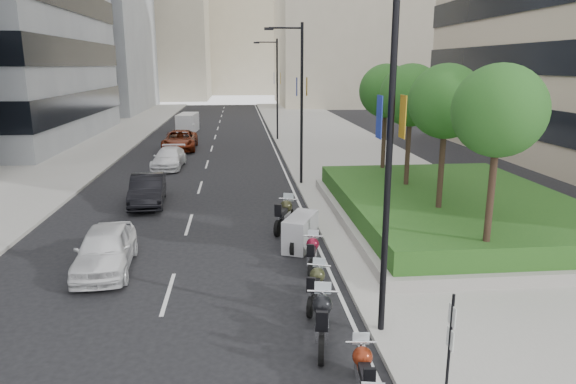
{
  "coord_description": "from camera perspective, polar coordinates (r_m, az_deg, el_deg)",
  "views": [
    {
      "loc": [
        0.75,
        -10.72,
        6.78
      ],
      "look_at": [
        2.61,
        8.42,
        2.0
      ],
      "focal_mm": 32.0,
      "sensor_mm": 36.0,
      "label": 1
    }
  ],
  "objects": [
    {
      "name": "building_cream_centre",
      "position": [
        131.3,
        -5.26,
        19.25
      ],
      "size": [
        30.0,
        24.0,
        38.0
      ],
      "primitive_type": "cube",
      "color": "#B7AD93",
      "rests_on": "ground"
    },
    {
      "name": "sidewalk_left",
      "position": [
        43.19,
        -22.68,
        3.95
      ],
      "size": [
        8.0,
        100.0,
        0.15
      ],
      "primitive_type": "cube",
      "color": "#9E9B93",
      "rests_on": "ground"
    },
    {
      "name": "car_d",
      "position": [
        43.02,
        -11.92,
        5.65
      ],
      "size": [
        2.69,
        5.68,
        1.57
      ],
      "primitive_type": "imported",
      "rotation": [
        0.0,
        0.0,
        0.01
      ],
      "color": "maroon",
      "rests_on": "ground"
    },
    {
      "name": "motorcycle_6",
      "position": [
        21.57,
        -0.41,
        -2.54
      ],
      "size": [
        1.14,
        2.32,
        1.22
      ],
      "rotation": [
        0.0,
        0.0,
        1.18
      ],
      "color": "black",
      "rests_on": "ground"
    },
    {
      "name": "sidewalk_right",
      "position": [
        42.08,
        5.86,
        4.72
      ],
      "size": [
        10.0,
        100.0,
        0.15
      ],
      "primitive_type": "cube",
      "color": "#9E9B93",
      "rests_on": "ground"
    },
    {
      "name": "lamp_post_2",
      "position": [
        46.87,
        -1.41,
        11.86
      ],
      "size": [
        2.34,
        0.45,
        9.0
      ],
      "color": "black",
      "rests_on": "ground"
    },
    {
      "name": "tree_0",
      "position": [
        16.69,
        22.4,
        8.27
      ],
      "size": [
        2.8,
        2.8,
        6.3
      ],
      "color": "#332319",
      "rests_on": "planter"
    },
    {
      "name": "motorcycle_5",
      "position": [
        19.46,
        1.4,
        -4.46
      ],
      "size": [
        1.61,
        2.25,
        1.27
      ],
      "rotation": [
        0.0,
        0.0,
        1.16
      ],
      "color": "black",
      "rests_on": "ground"
    },
    {
      "name": "lamp_post_0",
      "position": [
        12.32,
        10.55,
        5.73
      ],
      "size": [
        2.34,
        0.45,
        9.0
      ],
      "color": "black",
      "rests_on": "ground"
    },
    {
      "name": "car_b",
      "position": [
        26.39,
        -15.33,
        0.23
      ],
      "size": [
        1.95,
        4.62,
        1.48
      ],
      "primitive_type": "imported",
      "rotation": [
        0.0,
        0.0,
        0.09
      ],
      "color": "black",
      "rests_on": "ground"
    },
    {
      "name": "lamp_post_1",
      "position": [
        28.97,
        1.22,
        10.57
      ],
      "size": [
        2.34,
        0.45,
        9.0
      ],
      "color": "black",
      "rests_on": "ground"
    },
    {
      "name": "tree_3",
      "position": [
        27.85,
        10.82,
        10.93
      ],
      "size": [
        2.8,
        2.8,
        6.3
      ],
      "color": "#332319",
      "rests_on": "planter"
    },
    {
      "name": "motorcycle_2",
      "position": [
        13.11,
        3.81,
        -14.04
      ],
      "size": [
        0.79,
        2.36,
        1.18
      ],
      "rotation": [
        0.0,
        0.0,
        1.39
      ],
      "color": "black",
      "rests_on": "ground"
    },
    {
      "name": "ground",
      "position": [
        12.71,
        -8.51,
        -18.46
      ],
      "size": [
        160.0,
        160.0,
        0.0
      ],
      "primitive_type": "plane",
      "color": "black",
      "rests_on": "ground"
    },
    {
      "name": "lane_centre",
      "position": [
        41.34,
        -8.6,
        4.37
      ],
      "size": [
        0.12,
        100.0,
        0.01
      ],
      "primitive_type": "cube",
      "color": "silver",
      "rests_on": "ground"
    },
    {
      "name": "tree_1",
      "position": [
        20.3,
        17.16,
        9.53
      ],
      "size": [
        2.8,
        2.8,
        6.3
      ],
      "color": "#332319",
      "rests_on": "planter"
    },
    {
      "name": "tree_2",
      "position": [
        24.04,
        13.5,
        10.35
      ],
      "size": [
        2.8,
        2.8,
        6.3
      ],
      "color": "#332319",
      "rests_on": "planter"
    },
    {
      "name": "parking_sign",
      "position": [
        10.99,
        17.54,
        -15.73
      ],
      "size": [
        0.06,
        0.32,
        2.5
      ],
      "color": "black",
      "rests_on": "ground"
    },
    {
      "name": "hedge",
      "position": [
        23.43,
        17.92,
        -1.14
      ],
      "size": [
        9.4,
        13.4,
        0.8
      ],
      "primitive_type": "cube",
      "color": "#124218",
      "rests_on": "planter"
    },
    {
      "name": "building_grey_far",
      "position": [
        84.83,
        -23.75,
        18.41
      ],
      "size": [
        22.0,
        26.0,
        30.0
      ],
      "primitive_type": "cube",
      "color": "gray",
      "rests_on": "ground"
    },
    {
      "name": "planter",
      "position": [
        23.58,
        17.81,
        -2.55
      ],
      "size": [
        10.0,
        14.0,
        0.4
      ],
      "primitive_type": "cube",
      "color": "#9A958F",
      "rests_on": "sidewalk_right"
    },
    {
      "name": "motorcycle_3",
      "position": [
        15.08,
        3.1,
        -10.42
      ],
      "size": [
        0.91,
        2.03,
        1.05
      ],
      "rotation": [
        0.0,
        0.0,
        1.24
      ],
      "color": "black",
      "rests_on": "ground"
    },
    {
      "name": "motorcycle_1",
      "position": [
        11.45,
        8.4,
        -19.25
      ],
      "size": [
        0.67,
        2.01,
        1.0
      ],
      "rotation": [
        0.0,
        0.0,
        1.48
      ],
      "color": "black",
      "rests_on": "ground"
    },
    {
      "name": "car_a",
      "position": [
        18.44,
        -19.63,
        -5.99
      ],
      "size": [
        2.07,
        4.49,
        1.49
      ],
      "primitive_type": "imported",
      "rotation": [
        0.0,
        0.0,
        0.07
      ],
      "color": "white",
      "rests_on": "ground"
    },
    {
      "name": "building_cream_left",
      "position": [
        112.76,
        -15.94,
        18.66
      ],
      "size": [
        26.0,
        24.0,
        34.0
      ],
      "primitive_type": "cube",
      "color": "#B7AD93",
      "rests_on": "ground"
    },
    {
      "name": "lane_edge",
      "position": [
        41.38,
        -1.38,
        4.54
      ],
      "size": [
        0.12,
        100.0,
        0.01
      ],
      "primitive_type": "cube",
      "color": "silver",
      "rests_on": "ground"
    },
    {
      "name": "car_c",
      "position": [
        35.52,
        -13.09,
        3.7
      ],
      "size": [
        2.09,
        4.71,
        1.34
      ],
      "primitive_type": "imported",
      "rotation": [
        0.0,
        0.0,
        -0.05
      ],
      "color": "white",
      "rests_on": "ground"
    },
    {
      "name": "delivery_van",
      "position": [
        54.32,
        -11.1,
        7.47
      ],
      "size": [
        2.05,
        4.6,
        1.88
      ],
      "rotation": [
        0.0,
        0.0,
        -0.08
      ],
      "color": "white",
      "rests_on": "ground"
    },
    {
      "name": "motorcycle_4",
      "position": [
        17.6,
        2.69,
        -6.8
      ],
      "size": [
        0.73,
        2.03,
        1.02
      ],
      "rotation": [
        0.0,
        0.0,
        1.35
      ],
      "color": "black",
      "rests_on": "ground"
    }
  ]
}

